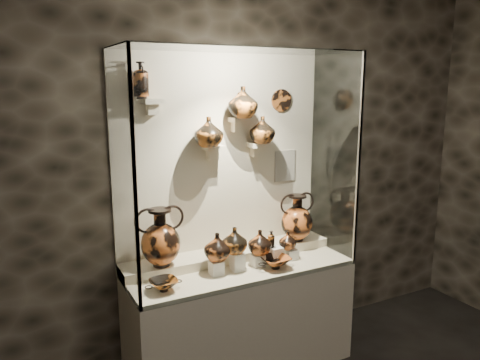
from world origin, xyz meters
name	(u,v)px	position (x,y,z in m)	size (l,w,h in m)	color
wall_back	(221,159)	(0.00, 2.50, 1.60)	(5.00, 0.02, 3.20)	black
plinth	(240,319)	(0.00, 2.18, 0.40)	(1.70, 0.60, 0.80)	beige
front_tier	(240,268)	(0.00, 2.18, 0.82)	(1.68, 0.58, 0.03)	beige
rear_tier	(230,256)	(0.00, 2.35, 0.85)	(1.70, 0.25, 0.10)	beige
back_panel	(221,159)	(0.00, 2.50, 1.60)	(1.70, 0.03, 1.60)	beige
glass_front	(261,172)	(0.00, 1.88, 1.60)	(1.70, 0.01, 1.60)	white
glass_left	(122,176)	(-0.85, 2.18, 1.60)	(0.01, 0.60, 1.60)	white
glass_right	(334,156)	(0.85, 2.18, 1.60)	(0.01, 0.60, 1.60)	white
glass_top	(240,50)	(0.00, 2.18, 2.40)	(1.70, 0.60, 0.01)	white
frame_post_left	(135,184)	(-0.84, 1.89, 1.60)	(0.02, 0.02, 1.60)	gray
frame_post_right	(358,162)	(0.84, 1.89, 1.60)	(0.02, 0.02, 1.60)	gray
pedestal_a	(216,268)	(-0.22, 2.13, 0.88)	(0.09, 0.09, 0.10)	silver
pedestal_b	(237,261)	(-0.05, 2.13, 0.90)	(0.09, 0.09, 0.13)	silver
pedestal_c	(257,260)	(0.12, 2.13, 0.88)	(0.09, 0.09, 0.09)	silver
pedestal_d	(276,255)	(0.28, 2.13, 0.89)	(0.09, 0.09, 0.12)	silver
pedestal_e	(291,254)	(0.42, 2.13, 0.87)	(0.09, 0.09, 0.08)	silver
bracket_ul	(153,101)	(-0.55, 2.42, 2.05)	(0.14, 0.12, 0.04)	beige
bracket_ca	(213,148)	(-0.10, 2.42, 1.70)	(0.14, 0.12, 0.04)	beige
bracket_cb	(237,120)	(0.10, 2.42, 1.90)	(0.10, 0.12, 0.04)	beige
bracket_cc	(258,145)	(0.28, 2.42, 1.70)	(0.14, 0.12, 0.04)	beige
amphora_left	(160,237)	(-0.57, 2.30, 1.11)	(0.34, 0.34, 0.42)	#C35E25
amphora_right	(297,218)	(0.59, 2.32, 1.09)	(0.31, 0.31, 0.39)	#C35E25
jug_a	(217,247)	(-0.20, 2.15, 1.03)	(0.19, 0.19, 0.20)	#C35E25
jug_b	(234,240)	(-0.07, 2.14, 1.06)	(0.19, 0.19, 0.19)	#B76020
jug_c	(260,242)	(0.14, 2.13, 1.01)	(0.18, 0.18, 0.19)	#C35E25
jug_e	(288,240)	(0.40, 2.15, 0.98)	(0.14, 0.14, 0.14)	#C35E25
lekythos_small	(271,238)	(0.24, 2.14, 1.02)	(0.06, 0.06, 0.15)	#B76020
kylix_left	(163,284)	(-0.64, 2.04, 0.88)	(0.24, 0.20, 0.10)	#B76020
kylix_right	(275,261)	(0.21, 2.03, 0.88)	(0.27, 0.23, 0.11)	#C35E25
lekythos_tall	(141,78)	(-0.63, 2.41, 2.21)	(0.11, 0.11, 0.28)	#C35E25
ovoid_vase_a	(209,132)	(-0.16, 2.37, 1.83)	(0.21, 0.21, 0.22)	#B76020
ovoid_vase_b	(243,102)	(0.12, 2.36, 2.03)	(0.22, 0.22, 0.23)	#B76020
ovoid_vase_c	(262,130)	(0.29, 2.37, 1.82)	(0.20, 0.20, 0.21)	#B76020
wall_plate	(281,100)	(0.52, 2.47, 2.04)	(0.18, 0.18, 0.02)	#A85621
info_placard	(285,166)	(0.57, 2.47, 1.50)	(0.19, 0.01, 0.26)	beige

